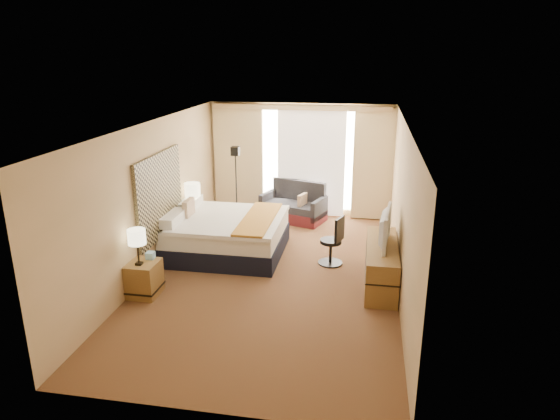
% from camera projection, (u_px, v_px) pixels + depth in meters
% --- Properties ---
extents(floor, '(4.20, 7.00, 0.02)m').
position_uv_depth(floor, '(273.00, 275.00, 8.65)').
color(floor, '#521917').
rests_on(floor, ground).
extents(ceiling, '(4.20, 7.00, 0.02)m').
position_uv_depth(ceiling, '(272.00, 125.00, 7.85)').
color(ceiling, white).
rests_on(ceiling, wall_back).
extents(wall_back, '(4.20, 0.02, 2.60)m').
position_uv_depth(wall_back, '(301.00, 160.00, 11.53)').
color(wall_back, '#E5BA8B').
rests_on(wall_back, ground).
extents(wall_front, '(4.20, 0.02, 2.60)m').
position_uv_depth(wall_front, '(206.00, 305.00, 4.97)').
color(wall_front, '#E5BA8B').
rests_on(wall_front, ground).
extents(wall_left, '(0.02, 7.00, 2.60)m').
position_uv_depth(wall_left, '(153.00, 198.00, 8.60)').
color(wall_left, '#E5BA8B').
rests_on(wall_left, ground).
extents(wall_right, '(0.02, 7.00, 2.60)m').
position_uv_depth(wall_right, '(402.00, 210.00, 7.90)').
color(wall_right, '#E5BA8B').
rests_on(wall_right, ground).
extents(headboard, '(0.06, 1.85, 1.50)m').
position_uv_depth(headboard, '(160.00, 196.00, 8.79)').
color(headboard, black).
rests_on(headboard, wall_left).
extents(nightstand_left, '(0.45, 0.52, 0.55)m').
position_uv_depth(nightstand_left, '(144.00, 279.00, 7.89)').
color(nightstand_left, olive).
rests_on(nightstand_left, floor).
extents(nightstand_right, '(0.45, 0.52, 0.55)m').
position_uv_depth(nightstand_right, '(196.00, 226.00, 10.23)').
color(nightstand_right, olive).
rests_on(nightstand_right, floor).
extents(media_dresser, '(0.50, 1.80, 0.70)m').
position_uv_depth(media_dresser, '(381.00, 264.00, 8.24)').
color(media_dresser, olive).
rests_on(media_dresser, floor).
extents(window, '(2.30, 0.02, 2.30)m').
position_uv_depth(window, '(311.00, 160.00, 11.46)').
color(window, white).
rests_on(window, wall_back).
extents(curtains, '(4.12, 0.19, 2.56)m').
position_uv_depth(curtains, '(300.00, 156.00, 11.40)').
color(curtains, beige).
rests_on(curtains, floor).
extents(bed, '(2.12, 1.94, 1.03)m').
position_uv_depth(bed, '(226.00, 234.00, 9.51)').
color(bed, black).
rests_on(bed, floor).
extents(loveseat, '(1.57, 1.16, 0.88)m').
position_uv_depth(loveseat, '(294.00, 207.00, 11.42)').
color(loveseat, '#5A191D').
rests_on(loveseat, floor).
extents(floor_lamp, '(0.23, 0.23, 1.79)m').
position_uv_depth(floor_lamp, '(236.00, 171.00, 10.62)').
color(floor_lamp, black).
rests_on(floor_lamp, floor).
extents(desk_chair, '(0.45, 0.45, 0.91)m').
position_uv_depth(desk_chair, '(333.00, 243.00, 8.98)').
color(desk_chair, black).
rests_on(desk_chair, floor).
extents(lamp_left, '(0.28, 0.28, 0.58)m').
position_uv_depth(lamp_left, '(137.00, 238.00, 7.60)').
color(lamp_left, black).
rests_on(lamp_left, nightstand_left).
extents(lamp_right, '(0.31, 0.31, 0.66)m').
position_uv_depth(lamp_right, '(192.00, 190.00, 9.94)').
color(lamp_right, black).
rests_on(lamp_right, nightstand_right).
extents(tissue_box, '(0.13, 0.13, 0.11)m').
position_uv_depth(tissue_box, '(150.00, 255.00, 7.94)').
color(tissue_box, '#8ABDD6').
rests_on(tissue_box, nightstand_left).
extents(telephone, '(0.19, 0.15, 0.07)m').
position_uv_depth(telephone, '(200.00, 214.00, 10.02)').
color(telephone, black).
rests_on(telephone, nightstand_right).
extents(television, '(0.24, 1.03, 0.59)m').
position_uv_depth(television, '(380.00, 227.00, 8.06)').
color(television, black).
rests_on(television, media_dresser).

